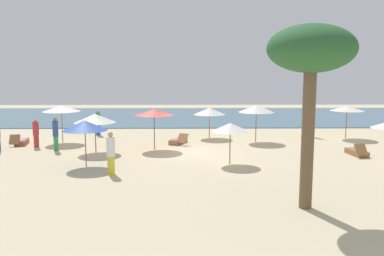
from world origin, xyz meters
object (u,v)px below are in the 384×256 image
(umbrella_4, at_px, (256,109))
(palm_0, at_px, (311,54))
(person_4, at_px, (310,123))
(umbrella_8, at_px, (154,112))
(lounger_2, at_px, (357,152))
(umbrella_7, at_px, (61,109))
(person_2, at_px, (111,153))
(umbrella_1, at_px, (230,127))
(person_5, at_px, (36,133))
(person_0, at_px, (56,133))
(lounger_1, at_px, (179,141))
(lounger_0, at_px, (21,142))
(person_1, at_px, (98,123))
(umbrella_0, at_px, (347,109))
(umbrella_6, at_px, (85,126))
(umbrella_3, at_px, (95,118))
(umbrella_2, at_px, (209,111))

(umbrella_4, relative_size, palm_0, 0.39)
(umbrella_4, bearing_deg, person_4, 25.53)
(umbrella_8, distance_m, lounger_2, 11.03)
(umbrella_7, bearing_deg, umbrella_8, -21.06)
(person_4, bearing_deg, palm_0, -106.98)
(umbrella_8, relative_size, person_2, 1.23)
(umbrella_1, height_order, person_5, umbrella_1)
(person_0, bearing_deg, lounger_1, 17.82)
(lounger_0, xyz_separation_m, person_1, (3.85, 3.54, 0.69))
(umbrella_0, relative_size, umbrella_7, 0.93)
(umbrella_4, xyz_separation_m, person_1, (-10.32, 2.73, -1.20))
(umbrella_8, bearing_deg, person_0, -176.17)
(lounger_1, xyz_separation_m, palm_0, (4.35, -11.78, 4.76))
(umbrella_6, distance_m, person_2, 2.25)
(umbrella_0, relative_size, person_2, 1.15)
(umbrella_1, height_order, umbrella_8, umbrella_8)
(person_2, bearing_deg, person_4, 40.65)
(umbrella_3, bearing_deg, person_0, 167.77)
(umbrella_6, bearing_deg, person_4, 33.07)
(person_4, xyz_separation_m, palm_0, (-4.35, -14.24, 4.00))
(person_5, bearing_deg, umbrella_4, 7.36)
(umbrella_3, height_order, lounger_2, umbrella_3)
(umbrella_3, bearing_deg, person_2, -70.38)
(umbrella_0, relative_size, person_4, 1.16)
(lounger_0, xyz_separation_m, lounger_1, (9.40, 0.22, 0.00))
(umbrella_8, bearing_deg, umbrella_3, -164.55)
(umbrella_2, distance_m, person_4, 6.80)
(umbrella_0, distance_m, lounger_2, 5.88)
(umbrella_3, xyz_separation_m, umbrella_6, (0.26, -3.26, 0.05))
(umbrella_6, bearing_deg, person_1, 98.54)
(umbrella_1, relative_size, person_2, 1.06)
(umbrella_2, distance_m, palm_0, 14.40)
(lounger_0, height_order, person_4, person_4)
(umbrella_2, bearing_deg, umbrella_7, -169.83)
(umbrella_4, relative_size, umbrella_7, 1.01)
(umbrella_0, bearing_deg, person_2, -145.95)
(umbrella_4, relative_size, person_5, 1.37)
(lounger_0, distance_m, palm_0, 18.58)
(person_5, bearing_deg, umbrella_8, -5.90)
(person_0, xyz_separation_m, person_2, (3.97, -5.20, -0.04))
(umbrella_6, height_order, lounger_2, umbrella_6)
(palm_0, bearing_deg, umbrella_1, 106.00)
(lounger_1, xyz_separation_m, person_0, (-6.71, -2.16, 0.80))
(umbrella_7, distance_m, lounger_1, 7.38)
(lounger_0, relative_size, lounger_2, 1.02)
(umbrella_8, height_order, person_5, umbrella_8)
(umbrella_2, height_order, person_2, umbrella_2)
(person_2, bearing_deg, person_1, 104.72)
(lounger_0, xyz_separation_m, person_0, (2.69, -1.94, 0.80))
(umbrella_1, relative_size, lounger_2, 1.13)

